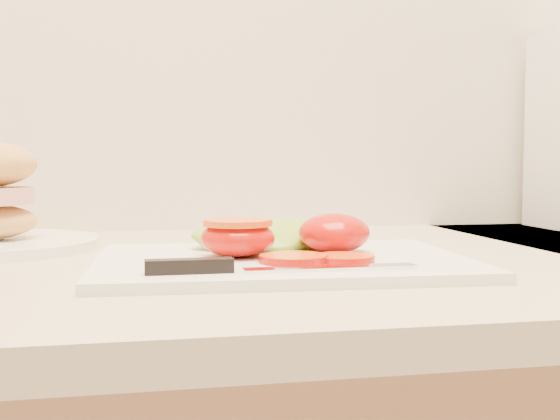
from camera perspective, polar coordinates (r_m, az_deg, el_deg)
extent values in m
cube|color=beige|center=(0.79, 10.05, -4.63)|extent=(3.92, 0.65, 0.03)
cube|color=silver|center=(0.68, 0.17, -4.25)|extent=(0.37, 0.27, 0.01)
ellipsoid|color=#B81B0D|center=(0.71, 4.42, -1.87)|extent=(0.07, 0.07, 0.04)
ellipsoid|color=#B81B0D|center=(0.68, -3.46, -2.30)|extent=(0.07, 0.07, 0.04)
cylinder|color=red|center=(0.68, -3.47, -1.03)|extent=(0.07, 0.07, 0.01)
cylinder|color=orange|center=(0.65, 1.10, -3.96)|extent=(0.06, 0.06, 0.01)
cylinder|color=orange|center=(0.65, 5.24, -3.91)|extent=(0.05, 0.05, 0.01)
ellipsoid|color=#8BBE32|center=(0.75, -1.80, -2.09)|extent=(0.15, 0.10, 0.03)
ellipsoid|color=#8BBE32|center=(0.76, 1.47, -2.04)|extent=(0.13, 0.10, 0.03)
cube|color=silver|center=(0.60, 4.15, -4.74)|extent=(0.15, 0.02, 0.00)
cube|color=black|center=(0.59, -7.39, -4.55)|extent=(0.07, 0.02, 0.01)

